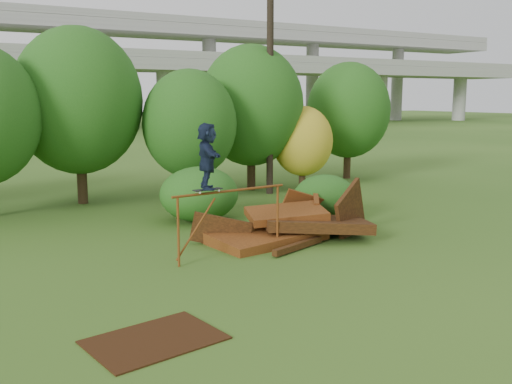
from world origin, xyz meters
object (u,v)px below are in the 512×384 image
flat_plate (155,340)px  utility_pole (270,82)px  skater (207,156)px  scrap_pile (292,226)px

flat_plate → utility_pole: bearing=52.2°
skater → utility_pole: size_ratio=0.18×
scrap_pile → utility_pole: size_ratio=0.61×
skater → scrap_pile: bearing=-55.8°
scrap_pile → skater: 3.86m
skater → flat_plate: skater is taller
scrap_pile → skater: skater is taller
utility_pole → skater: bearing=-128.9°
skater → utility_pole: utility_pole is taller
skater → utility_pole: bearing=-21.1°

